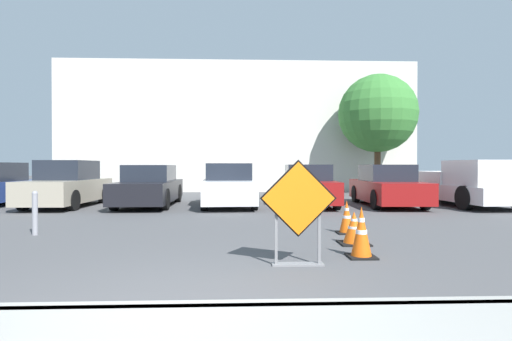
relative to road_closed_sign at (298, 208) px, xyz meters
name	(u,v)px	position (x,y,z in m)	size (l,w,h in m)	color
ground_plane	(222,207)	(-1.44, 8.08, -0.83)	(96.00, 96.00, 0.00)	#4C4C4F
curb_lip	(174,311)	(-1.44, -1.92, -0.76)	(30.44, 0.20, 0.14)	#999993
road_closed_sign	(298,208)	(0.00, 0.00, 0.00)	(1.10, 0.20, 1.51)	black
traffic_cone_nearest	(361,232)	(1.05, 0.47, -0.44)	(0.43, 0.43, 0.80)	black
traffic_cone_second	(354,228)	(1.24, 1.53, -0.54)	(0.53, 0.53, 0.60)	black
traffic_cone_third	(347,217)	(1.42, 2.67, -0.49)	(0.41, 0.41, 0.69)	black
parked_car_second	(67,186)	(-6.90, 8.63, -0.09)	(1.84, 4.29, 1.62)	#A39984
parked_car_third	(150,187)	(-4.07, 8.76, -0.15)	(1.88, 4.70, 1.46)	black
parked_car_fourth	(229,186)	(-1.23, 8.46, -0.13)	(1.96, 4.19, 1.51)	silver
parked_car_fifth	(308,186)	(1.60, 8.61, -0.14)	(1.95, 4.35, 1.47)	maroon
parked_car_sixth	(387,187)	(4.43, 8.45, -0.15)	(1.94, 4.38, 1.47)	maroon
pickup_truck	(469,186)	(7.28, 8.16, -0.10)	(2.30, 5.19, 1.62)	silver
bollard_nearest	(35,212)	(-5.04, 2.72, -0.35)	(0.12, 0.12, 0.91)	gray
building_facade_backdrop	(238,130)	(-0.95, 18.76, 2.80)	(20.00, 5.00, 7.25)	beige
street_tree_behind_lot	(378,114)	(6.20, 14.52, 3.27)	(3.98, 3.98, 6.10)	#513823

